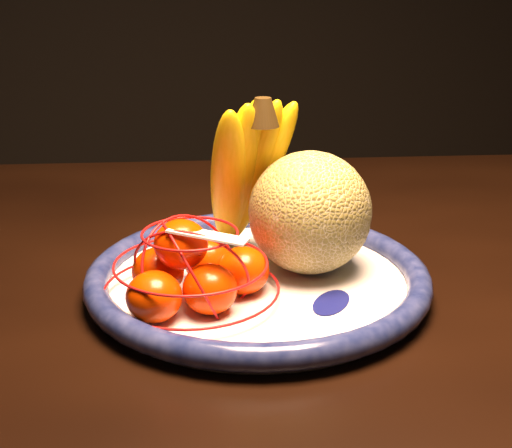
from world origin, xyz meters
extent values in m
cube|color=black|center=(0.10, 0.11, 0.75)|extent=(1.63, 1.09, 0.04)
cylinder|color=white|center=(0.17, 0.04, 0.78)|extent=(0.32, 0.32, 0.01)
torus|color=#060E37|center=(0.17, 0.04, 0.79)|extent=(0.35, 0.35, 0.03)
cylinder|color=white|center=(0.17, 0.04, 0.77)|extent=(0.16, 0.16, 0.00)
ellipsoid|color=#0E1356|center=(0.23, -0.03, 0.79)|extent=(0.12, 0.13, 0.00)
ellipsoid|color=#0E1356|center=(0.15, 0.12, 0.79)|extent=(0.12, 0.11, 0.00)
ellipsoid|color=#0E1356|center=(0.07, 0.04, 0.79)|extent=(0.11, 0.09, 0.00)
sphere|color=olive|center=(0.23, 0.05, 0.85)|extent=(0.13, 0.13, 0.13)
ellipsoid|color=yellow|center=(0.16, 0.10, 0.88)|extent=(0.05, 0.12, 0.19)
ellipsoid|color=yellow|center=(0.16, 0.11, 0.88)|extent=(0.06, 0.11, 0.19)
ellipsoid|color=yellow|center=(0.17, 0.11, 0.88)|extent=(0.08, 0.10, 0.19)
ellipsoid|color=yellow|center=(0.18, 0.12, 0.88)|extent=(0.10, 0.11, 0.19)
ellipsoid|color=yellow|center=(0.19, 0.12, 0.88)|extent=(0.12, 0.10, 0.19)
cone|color=black|center=(0.17, 0.11, 0.97)|extent=(0.03, 0.03, 0.03)
ellipsoid|color=#FF3200|center=(0.07, -0.03, 0.81)|extent=(0.05, 0.05, 0.05)
ellipsoid|color=#FF3200|center=(0.12, -0.02, 0.81)|extent=(0.05, 0.05, 0.05)
ellipsoid|color=#FF3200|center=(0.15, 0.01, 0.81)|extent=(0.05, 0.05, 0.05)
ellipsoid|color=#FF3200|center=(0.07, 0.03, 0.81)|extent=(0.05, 0.05, 0.05)
ellipsoid|color=#FF3200|center=(0.12, 0.05, 0.81)|extent=(0.05, 0.05, 0.05)
ellipsoid|color=#FF3200|center=(0.09, 0.00, 0.84)|extent=(0.05, 0.05, 0.05)
torus|color=#B81010|center=(0.10, 0.01, 0.80)|extent=(0.21, 0.21, 0.00)
torus|color=#B81010|center=(0.10, 0.01, 0.82)|extent=(0.18, 0.18, 0.00)
torus|color=#B81010|center=(0.10, 0.01, 0.85)|extent=(0.11, 0.11, 0.00)
torus|color=#B81010|center=(0.10, 0.01, 0.81)|extent=(0.12, 0.11, 0.10)
torus|color=#B81010|center=(0.10, 0.01, 0.81)|extent=(0.07, 0.12, 0.10)
torus|color=#B81010|center=(0.10, 0.01, 0.81)|extent=(0.12, 0.09, 0.10)
cube|color=white|center=(0.12, -0.02, 0.86)|extent=(0.08, 0.05, 0.01)
camera|label=1|loc=(0.05, -0.61, 1.09)|focal=50.00mm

